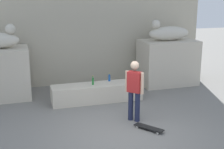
{
  "coord_description": "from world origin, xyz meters",
  "views": [
    {
      "loc": [
        -2.29,
        -6.88,
        3.43
      ],
      "look_at": [
        0.24,
        1.6,
        1.1
      ],
      "focal_mm": 50.55,
      "sensor_mm": 36.0,
      "label": 1
    }
  ],
  "objects_px": {
    "skateboard": "(149,128)",
    "bottle_blue": "(109,78)",
    "skater": "(134,88)",
    "bottle_green": "(93,81)",
    "bottle_red": "(132,79)",
    "statue_reclining_right": "(168,33)"
  },
  "relations": [
    {
      "from": "bottle_green",
      "to": "bottle_red",
      "type": "relative_size",
      "value": 0.91
    },
    {
      "from": "bottle_green",
      "to": "bottle_blue",
      "type": "relative_size",
      "value": 1.11
    },
    {
      "from": "skater",
      "to": "bottle_green",
      "type": "distance_m",
      "value": 1.96
    },
    {
      "from": "statue_reclining_right",
      "to": "bottle_blue",
      "type": "height_order",
      "value": "statue_reclining_right"
    },
    {
      "from": "bottle_blue",
      "to": "bottle_red",
      "type": "bearing_deg",
      "value": -35.13
    },
    {
      "from": "skateboard",
      "to": "bottle_red",
      "type": "distance_m",
      "value": 2.44
    },
    {
      "from": "bottle_blue",
      "to": "bottle_red",
      "type": "relative_size",
      "value": 0.82
    },
    {
      "from": "skater",
      "to": "skateboard",
      "type": "height_order",
      "value": "skater"
    },
    {
      "from": "skateboard",
      "to": "bottle_blue",
      "type": "relative_size",
      "value": 2.84
    },
    {
      "from": "skateboard",
      "to": "bottle_blue",
      "type": "distance_m",
      "value": 2.85
    },
    {
      "from": "skater",
      "to": "bottle_blue",
      "type": "height_order",
      "value": "skater"
    },
    {
      "from": "skater",
      "to": "bottle_green",
      "type": "bearing_deg",
      "value": 157.98
    },
    {
      "from": "skater",
      "to": "skateboard",
      "type": "distance_m",
      "value": 1.12
    },
    {
      "from": "skateboard",
      "to": "bottle_red",
      "type": "xyz_separation_m",
      "value": [
        0.38,
        2.33,
        0.64
      ]
    },
    {
      "from": "statue_reclining_right",
      "to": "skater",
      "type": "relative_size",
      "value": 0.97
    },
    {
      "from": "statue_reclining_right",
      "to": "skateboard",
      "type": "height_order",
      "value": "statue_reclining_right"
    },
    {
      "from": "bottle_green",
      "to": "bottle_red",
      "type": "distance_m",
      "value": 1.26
    },
    {
      "from": "bottle_blue",
      "to": "skateboard",
      "type": "bearing_deg",
      "value": -84.82
    },
    {
      "from": "skater",
      "to": "bottle_red",
      "type": "height_order",
      "value": "skater"
    },
    {
      "from": "bottle_red",
      "to": "bottle_green",
      "type": "bearing_deg",
      "value": 171.72
    },
    {
      "from": "statue_reclining_right",
      "to": "bottle_blue",
      "type": "bearing_deg",
      "value": 18.7
    },
    {
      "from": "statue_reclining_right",
      "to": "skater",
      "type": "height_order",
      "value": "statue_reclining_right"
    }
  ]
}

